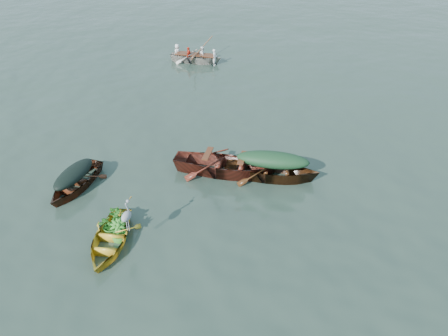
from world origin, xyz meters
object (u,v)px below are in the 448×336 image
object	(u,v)px
heron	(127,221)
open_wooden_boat	(225,174)
dark_covered_boat	(77,188)
yellow_dinghy	(111,245)
green_tarp_boat	(271,178)
rowed_boat	(196,63)

from	to	relation	value
heron	open_wooden_boat	bearing A→B (deg)	58.82
dark_covered_boat	open_wooden_boat	bearing A→B (deg)	28.47
dark_covered_boat	yellow_dinghy	bearing A→B (deg)	-39.01
green_tarp_boat	rowed_boat	bearing A→B (deg)	25.73
yellow_dinghy	green_tarp_boat	world-z (taller)	green_tarp_boat
dark_covered_boat	rowed_boat	size ratio (longest dim) A/B	0.84
yellow_dinghy	heron	bearing A→B (deg)	5.19
yellow_dinghy	rowed_boat	bearing A→B (deg)	89.12
yellow_dinghy	rowed_boat	world-z (taller)	rowed_boat
open_wooden_boat	rowed_boat	bearing A→B (deg)	21.42
green_tarp_boat	dark_covered_boat	bearing A→B (deg)	105.04
green_tarp_boat	rowed_boat	size ratio (longest dim) A/B	1.09
open_wooden_boat	rowed_boat	xyz separation A→B (m)	(-4.92, 9.75, 0.00)
rowed_boat	yellow_dinghy	bearing A→B (deg)	-171.73
dark_covered_boat	heron	bearing A→B (deg)	-31.23
yellow_dinghy	heron	size ratio (longest dim) A/B	3.31
rowed_boat	heron	world-z (taller)	heron
green_tarp_boat	heron	distance (m)	5.27
green_tarp_boat	heron	size ratio (longest dim) A/B	4.67
yellow_dinghy	dark_covered_boat	distance (m)	3.11
yellow_dinghy	heron	distance (m)	1.03
rowed_boat	heron	distance (m)	14.32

